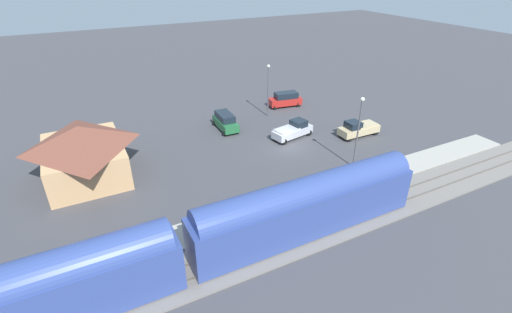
% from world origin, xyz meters
% --- Properties ---
extents(ground_plane, '(200.00, 200.00, 0.00)m').
position_xyz_m(ground_plane, '(0.00, 0.00, 0.00)').
color(ground_plane, '#424247').
extents(railway_track, '(4.80, 70.00, 0.30)m').
position_xyz_m(railway_track, '(-14.00, 0.00, 0.09)').
color(railway_track, slate).
rests_on(railway_track, ground).
extents(platform, '(3.20, 46.00, 0.30)m').
position_xyz_m(platform, '(-10.00, 0.00, 0.15)').
color(platform, '#A8A399').
rests_on(platform, ground).
extents(station_building, '(10.51, 8.20, 5.66)m').
position_xyz_m(station_building, '(4.00, 22.00, 2.95)').
color(station_building, tan).
rests_on(station_building, ground).
extents(pedestrian_on_platform, '(0.36, 0.36, 1.71)m').
position_xyz_m(pedestrian_on_platform, '(-9.45, 1.83, 1.28)').
color(pedestrian_on_platform, '#333338').
rests_on(pedestrian_on_platform, platform).
extents(pickup_silver, '(2.94, 5.67, 2.14)m').
position_xyz_m(pickup_silver, '(2.15, -2.03, 1.03)').
color(pickup_silver, silver).
rests_on(pickup_silver, ground).
extents(suv_red, '(2.70, 5.15, 2.22)m').
position_xyz_m(suv_red, '(12.17, -7.01, 1.15)').
color(suv_red, red).
rests_on(suv_red, ground).
extents(pickup_tan, '(2.02, 5.42, 2.14)m').
position_xyz_m(pickup_tan, '(-1.29, -9.65, 1.03)').
color(pickup_tan, '#C6B284').
rests_on(pickup_tan, ground).
extents(suv_green, '(4.96, 2.53, 2.22)m').
position_xyz_m(suv_green, '(8.46, 4.54, 1.15)').
color(suv_green, '#236638').
rests_on(suv_green, ground).
extents(light_pole_near_platform, '(0.44, 0.44, 7.94)m').
position_xyz_m(light_pole_near_platform, '(-7.20, -3.89, 4.98)').
color(light_pole_near_platform, '#515156').
rests_on(light_pole_near_platform, ground).
extents(light_pole_lot_center, '(0.44, 0.44, 7.45)m').
position_xyz_m(light_pole_lot_center, '(10.00, -2.73, 4.71)').
color(light_pole_lot_center, '#515156').
rests_on(light_pole_lot_center, ground).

